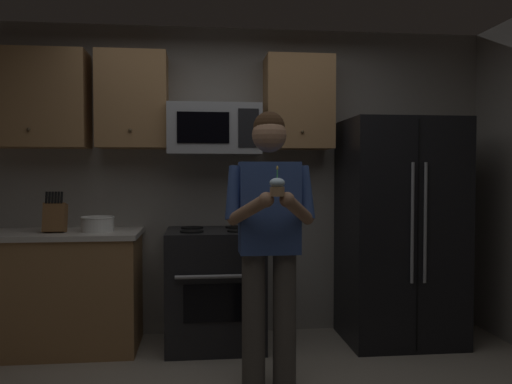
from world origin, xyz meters
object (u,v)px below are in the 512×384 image
(refrigerator, at_px, (399,231))
(bowl_large_white, at_px, (98,224))
(oven_range, at_px, (215,287))
(microwave, at_px, (214,130))
(knife_block, at_px, (55,217))
(cupcake, at_px, (277,187))
(person, at_px, (269,232))

(refrigerator, xyz_separation_m, bowl_large_white, (-2.40, 0.02, 0.08))
(refrigerator, distance_m, bowl_large_white, 2.40)
(oven_range, xyz_separation_m, bowl_large_white, (-0.90, -0.02, 0.52))
(microwave, relative_size, knife_block, 2.31)
(cupcake, bearing_deg, oven_range, 105.07)
(microwave, height_order, knife_block, microwave)
(knife_block, bearing_deg, person, -28.30)
(knife_block, bearing_deg, refrigerator, -0.20)
(oven_range, relative_size, microwave, 1.26)
(knife_block, distance_m, cupcake, 1.93)
(knife_block, bearing_deg, oven_range, 1.41)
(oven_range, height_order, bowl_large_white, bowl_large_white)
(microwave, xyz_separation_m, refrigerator, (1.50, -0.16, -0.82))
(refrigerator, relative_size, knife_block, 5.63)
(person, xyz_separation_m, cupcake, (0.00, -0.33, 0.30))
(bowl_large_white, bearing_deg, person, -34.31)
(refrigerator, height_order, cupcake, refrigerator)
(knife_block, distance_m, person, 1.74)
(person, bearing_deg, knife_block, 151.70)
(microwave, xyz_separation_m, bowl_large_white, (-0.90, -0.14, -0.74))
(microwave, height_order, cupcake, microwave)
(refrigerator, height_order, knife_block, refrigerator)
(bowl_large_white, bearing_deg, knife_block, -178.79)
(person, bearing_deg, bowl_large_white, 145.69)
(microwave, relative_size, bowl_large_white, 2.91)
(oven_range, relative_size, refrigerator, 0.52)
(knife_block, xyz_separation_m, person, (1.53, -0.82, -0.04))
(oven_range, relative_size, knife_block, 2.91)
(oven_range, distance_m, bowl_large_white, 1.04)
(oven_range, height_order, knife_block, knife_block)
(knife_block, bearing_deg, microwave, 7.01)
(oven_range, height_order, microwave, microwave)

